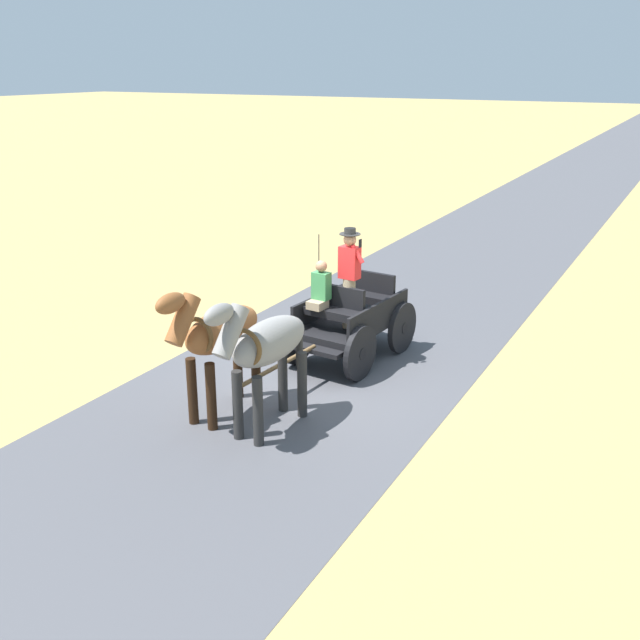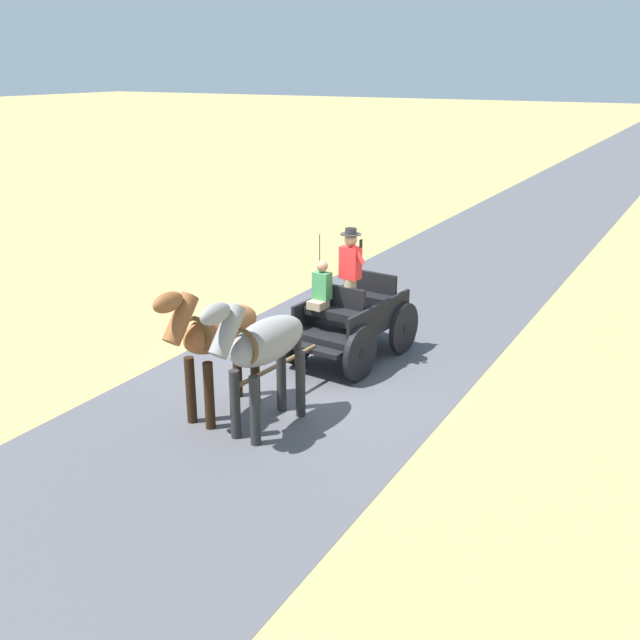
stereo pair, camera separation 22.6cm
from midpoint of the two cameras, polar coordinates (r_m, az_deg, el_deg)
name	(u,v)px [view 2 (the right image)]	position (r m, az deg, el deg)	size (l,w,h in m)	color
ground_plane	(316,371)	(13.04, 0.21, -3.99)	(200.00, 200.00, 0.00)	tan
road_surface	(316,371)	(13.04, 0.21, -3.97)	(5.23, 160.00, 0.01)	#4C4C51
horse_drawn_carriage	(350,317)	(13.30, 2.81, 0.23)	(1.63, 4.52, 2.50)	black
horse_near_side	(263,346)	(10.55, -3.84, -2.00)	(0.70, 2.14, 2.21)	gray
horse_off_side	(217,334)	(11.09, -7.40, -1.06)	(0.67, 2.14, 2.21)	brown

